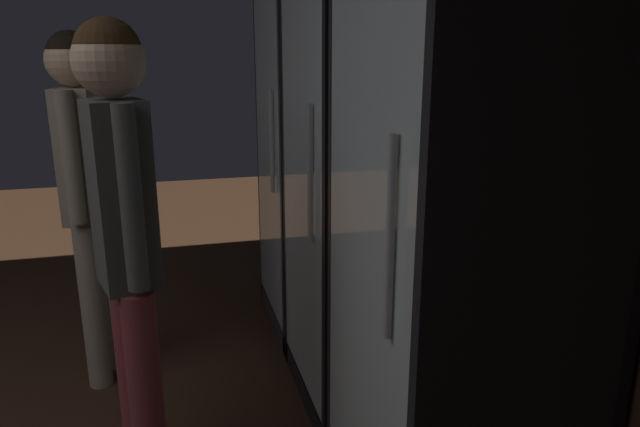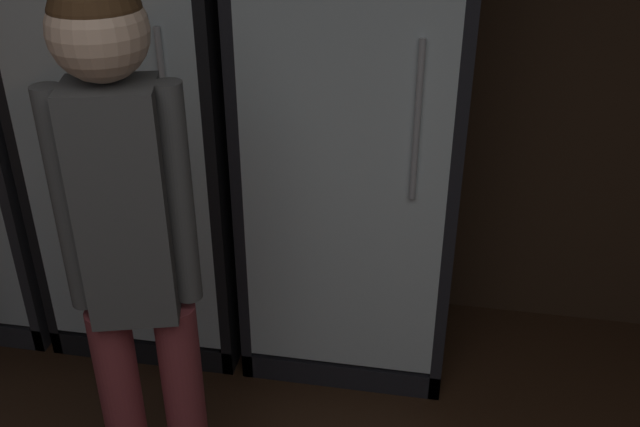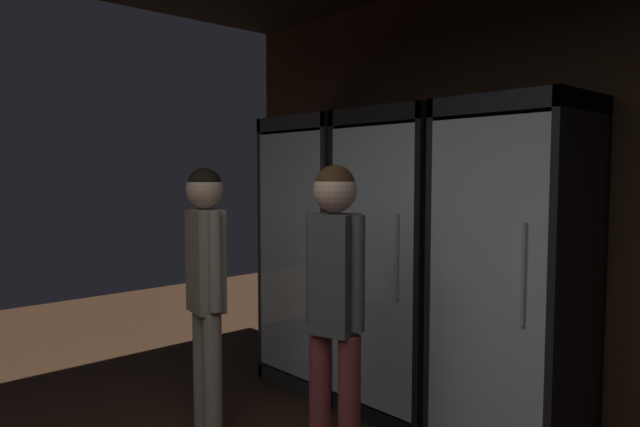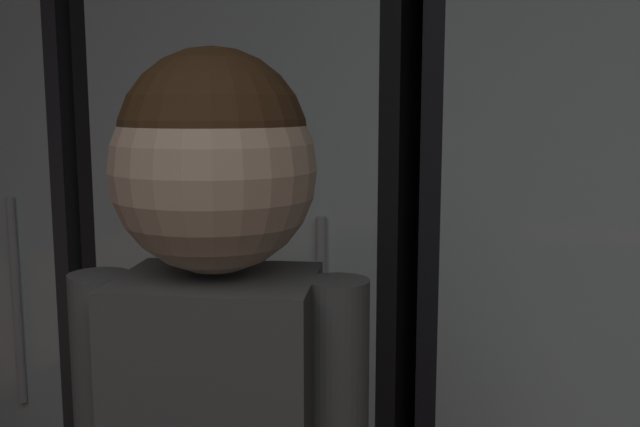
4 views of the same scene
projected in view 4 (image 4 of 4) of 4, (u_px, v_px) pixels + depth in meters
The scene contains 3 objects.
cooler_far_left at pixel (53, 303), 2.16m from camera, with size 0.74×0.62×1.96m.
cooler_left at pixel (293, 334), 1.86m from camera, with size 0.74×0.62×1.96m.
cooler_center at pixel (624, 378), 1.57m from camera, with size 0.74×0.62×1.96m.
Camera 4 is at (-0.41, 1.09, 1.55)m, focal length 41.09 mm.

